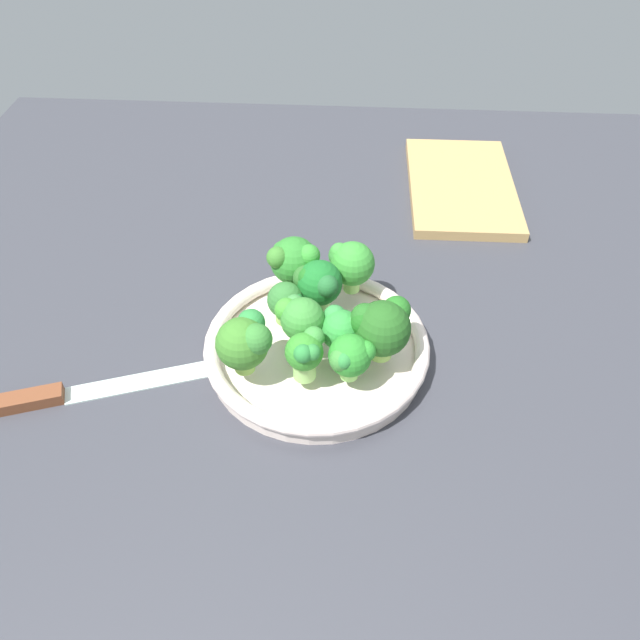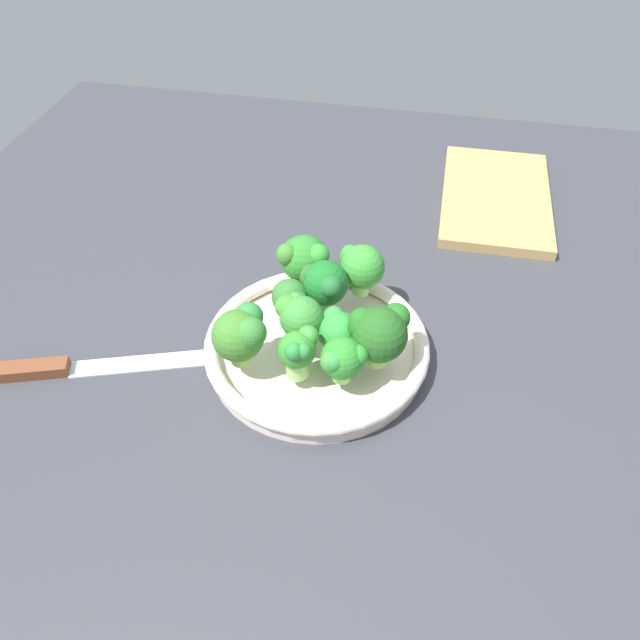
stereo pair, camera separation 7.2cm
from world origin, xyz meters
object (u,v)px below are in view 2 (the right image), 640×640
object	(u,v)px
bowl	(320,348)
cutting_board	(496,198)
broccoli_floret_8	(360,266)
knife	(69,367)
broccoli_floret_6	(241,334)
broccoli_floret_2	(378,332)
broccoli_floret_9	(298,351)
broccoli_floret_1	(290,300)
broccoli_floret_5	(340,331)
broccoli_floret_0	(342,359)
broccoli_floret_7	(304,259)
broccoli_floret_4	(326,284)
broccoli_floret_3	(300,317)

from	to	relation	value
bowl	cutting_board	bearing A→B (deg)	151.94
broccoli_floret_8	knife	xyz separation A→B (cm)	(17.22, -31.61, -6.79)
broccoli_floret_6	broccoli_floret_8	size ratio (longest dim) A/B	1.01
broccoli_floret_8	bowl	bearing A→B (deg)	-18.74
broccoli_floret_2	cutting_board	bearing A→B (deg)	161.20
broccoli_floret_6	broccoli_floret_9	bearing A→B (deg)	82.96
broccoli_floret_2	broccoli_floret_6	distance (cm)	14.84
broccoli_floret_1	broccoli_floret_5	size ratio (longest dim) A/B	0.98
broccoli_floret_2	broccoli_floret_0	bearing A→B (deg)	-39.77
broccoli_floret_6	cutting_board	distance (cm)	52.25
broccoli_floret_9	cutting_board	bearing A→B (deg)	153.92
knife	broccoli_floret_6	bearing A→B (deg)	98.22
broccoli_floret_7	knife	world-z (taller)	broccoli_floret_7
bowl	knife	xyz separation A→B (cm)	(8.02, -28.49, -1.07)
broccoli_floret_4	cutting_board	bearing A→B (deg)	148.10
broccoli_floret_4	broccoli_floret_7	bearing A→B (deg)	-136.07
broccoli_floret_9	knife	xyz separation A→B (cm)	(2.19, -27.32, -6.32)
broccoli_floret_5	broccoli_floret_8	size ratio (longest dim) A/B	0.79
bowl	broccoli_floret_9	distance (cm)	7.93
broccoli_floret_3	broccoli_floret_9	world-z (taller)	broccoli_floret_3
broccoli_floret_5	broccoli_floret_7	size ratio (longest dim) A/B	0.74
broccoli_floret_8	broccoli_floret_1	bearing A→B (deg)	-48.13
broccoli_floret_5	broccoli_floret_8	bearing A→B (deg)	176.82
bowl	broccoli_floret_3	xyz separation A→B (cm)	(0.92, -2.16, 5.43)
broccoli_floret_5	broccoli_floret_9	world-z (taller)	broccoli_floret_9
broccoli_floret_1	broccoli_floret_0	bearing A→B (deg)	42.60
broccoli_floret_4	broccoli_floret_7	xyz separation A→B (cm)	(-3.63, -3.49, 0.38)
broccoli_floret_4	knife	distance (cm)	31.80
broccoli_floret_7	broccoli_floret_8	xyz separation A→B (cm)	(-0.52, 6.91, -0.36)
broccoli_floret_1	broccoli_floret_9	xyz separation A→B (cm)	(8.49, 3.00, 0.69)
broccoli_floret_1	broccoli_floret_7	bearing A→B (deg)	176.36
broccoli_floret_4	broccoli_floret_5	size ratio (longest dim) A/B	1.26
bowl	broccoli_floret_5	bearing A→B (deg)	59.56
broccoli_floret_3	broccoli_floret_9	bearing A→B (deg)	11.39
broccoli_floret_0	broccoli_floret_3	size ratio (longest dim) A/B	0.86
broccoli_floret_5	broccoli_floret_0	bearing A→B (deg)	13.67
broccoli_floret_1	broccoli_floret_6	world-z (taller)	broccoli_floret_6
knife	broccoli_floret_8	bearing A→B (deg)	118.58
bowl	broccoli_floret_4	bearing A→B (deg)	-176.68
broccoli_floret_8	broccoli_floret_7	bearing A→B (deg)	-85.69
bowl	broccoli_floret_7	distance (cm)	11.25
broccoli_floret_0	broccoli_floret_4	size ratio (longest dim) A/B	0.81
broccoli_floret_3	cutting_board	distance (cm)	45.87
knife	bowl	bearing A→B (deg)	105.72
broccoli_floret_3	broccoli_floret_7	bearing A→B (deg)	-170.40
broccoli_floret_1	knife	xyz separation A→B (cm)	(10.69, -24.32, -5.63)
broccoli_floret_0	broccoli_floret_2	world-z (taller)	broccoli_floret_2
broccoli_floret_1	knife	world-z (taller)	broccoli_floret_1
broccoli_floret_1	broccoli_floret_2	xyz separation A→B (cm)	(4.55, 10.94, 1.27)
broccoli_floret_1	broccoli_floret_5	bearing A→B (deg)	58.20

